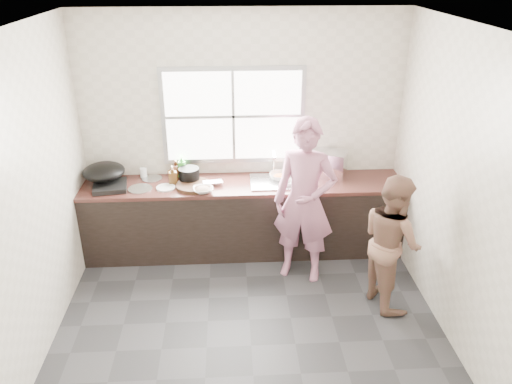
{
  "coord_description": "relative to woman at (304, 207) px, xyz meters",
  "views": [
    {
      "loc": [
        -0.15,
        -3.8,
        3.17
      ],
      "look_at": [
        0.1,
        0.65,
        1.05
      ],
      "focal_mm": 35.0,
      "sensor_mm": 36.0,
      "label": 1
    }
  ],
  "objects": [
    {
      "name": "floor",
      "position": [
        -0.6,
        -0.74,
        -0.83
      ],
      "size": [
        3.6,
        3.2,
        0.01
      ],
      "primitive_type": "cube",
      "color": "#2B2B2E",
      "rests_on": "ground"
    },
    {
      "name": "ceiling",
      "position": [
        -0.6,
        -0.74,
        1.88
      ],
      "size": [
        3.6,
        3.2,
        0.01
      ],
      "primitive_type": "cube",
      "color": "silver",
      "rests_on": "wall_back"
    },
    {
      "name": "wall_back",
      "position": [
        -0.6,
        0.87,
        0.52
      ],
      "size": [
        3.6,
        0.01,
        2.7
      ],
      "primitive_type": "cube",
      "color": "beige",
      "rests_on": "ground"
    },
    {
      "name": "wall_left",
      "position": [
        -2.41,
        -0.74,
        0.52
      ],
      "size": [
        0.01,
        3.2,
        2.7
      ],
      "primitive_type": "cube",
      "color": "silver",
      "rests_on": "ground"
    },
    {
      "name": "wall_right",
      "position": [
        1.2,
        -0.74,
        0.52
      ],
      "size": [
        0.01,
        3.2,
        2.7
      ],
      "primitive_type": "cube",
      "color": "beige",
      "rests_on": "ground"
    },
    {
      "name": "wall_front",
      "position": [
        -0.6,
        -2.34,
        0.52
      ],
      "size": [
        3.6,
        0.01,
        2.7
      ],
      "primitive_type": "cube",
      "color": "beige",
      "rests_on": "ground"
    },
    {
      "name": "cabinet",
      "position": [
        -0.6,
        0.55,
        -0.42
      ],
      "size": [
        3.6,
        0.62,
        0.82
      ],
      "primitive_type": "cube",
      "color": "black",
      "rests_on": "floor"
    },
    {
      "name": "countertop",
      "position": [
        -0.6,
        0.55,
        0.01
      ],
      "size": [
        3.6,
        0.64,
        0.04
      ],
      "primitive_type": "cube",
      "color": "#3B1D18",
      "rests_on": "cabinet"
    },
    {
      "name": "sink",
      "position": [
        -0.25,
        0.55,
        0.04
      ],
      "size": [
        0.55,
        0.45,
        0.02
      ],
      "primitive_type": "cube",
      "color": "silver",
      "rests_on": "countertop"
    },
    {
      "name": "faucet",
      "position": [
        -0.25,
        0.75,
        0.18
      ],
      "size": [
        0.02,
        0.02,
        0.3
      ],
      "primitive_type": "cylinder",
      "color": "silver",
      "rests_on": "countertop"
    },
    {
      "name": "window_frame",
      "position": [
        -0.7,
        0.85,
        0.72
      ],
      "size": [
        1.6,
        0.05,
        1.1
      ],
      "primitive_type": "cube",
      "color": "#9EA0A5",
      "rests_on": "wall_back"
    },
    {
      "name": "window_glazing",
      "position": [
        -0.7,
        0.83,
        0.72
      ],
      "size": [
        1.5,
        0.01,
        1.0
      ],
      "primitive_type": "cube",
      "color": "white",
      "rests_on": "window_frame"
    },
    {
      "name": "woman",
      "position": [
        0.0,
        0.0,
        0.0
      ],
      "size": [
        0.7,
        0.58,
        1.65
      ],
      "primitive_type": "imported",
      "rotation": [
        0.0,
        0.0,
        -0.35
      ],
      "color": "#B16A86",
      "rests_on": "floor"
    },
    {
      "name": "person_side",
      "position": [
        0.78,
        -0.49,
        -0.14
      ],
      "size": [
        0.66,
        0.77,
        1.37
      ],
      "primitive_type": "imported",
      "rotation": [
        0.0,
        0.0,
        1.8
      ],
      "color": "brown",
      "rests_on": "floor"
    },
    {
      "name": "cutting_board",
      "position": [
        -1.16,
        0.47,
        0.05
      ],
      "size": [
        0.42,
        0.42,
        0.04
      ],
      "primitive_type": "cylinder",
      "rotation": [
        0.0,
        0.0,
        0.07
      ],
      "color": "#321F13",
      "rests_on": "countertop"
    },
    {
      "name": "cleaver",
      "position": [
        -0.95,
        0.51,
        0.08
      ],
      "size": [
        0.23,
        0.15,
        0.01
      ],
      "primitive_type": "cube",
      "rotation": [
        0.0,
        0.0,
        0.19
      ],
      "color": "silver",
      "rests_on": "cutting_board"
    },
    {
      "name": "bowl_mince",
      "position": [
        -1.05,
        0.34,
        0.06
      ],
      "size": [
        0.26,
        0.26,
        0.05
      ],
      "primitive_type": "imported",
      "rotation": [
        0.0,
        0.0,
        0.21
      ],
      "color": "white",
      "rests_on": "countertop"
    },
    {
      "name": "bowl_crabs",
      "position": [
        -0.19,
        0.63,
        0.06
      ],
      "size": [
        0.23,
        0.23,
        0.06
      ],
      "primitive_type": "imported",
      "rotation": [
        0.0,
        0.0,
        0.23
      ],
      "color": "silver",
      "rests_on": "countertop"
    },
    {
      "name": "bowl_held",
      "position": [
        -0.12,
        0.47,
        0.07
      ],
      "size": [
        0.27,
        0.27,
        0.07
      ],
      "primitive_type": "imported",
      "rotation": [
        0.0,
        0.0,
        0.43
      ],
      "color": "silver",
      "rests_on": "countertop"
    },
    {
      "name": "black_pot",
      "position": [
        -1.22,
        0.62,
        0.12
      ],
      "size": [
        0.3,
        0.3,
        0.17
      ],
      "primitive_type": "cylinder",
      "rotation": [
        0.0,
        0.0,
        0.36
      ],
      "color": "black",
      "rests_on": "countertop"
    },
    {
      "name": "plate_food",
      "position": [
        -1.47,
        0.46,
        0.04
      ],
      "size": [
        0.26,
        0.26,
        0.02
      ],
      "primitive_type": "cylinder",
      "rotation": [
        0.0,
        0.0,
        0.32
      ],
      "color": "silver",
      "rests_on": "countertop"
    },
    {
      "name": "bottle_green",
      "position": [
        -1.3,
        0.75,
        0.17
      ],
      "size": [
        0.13,
        0.13,
        0.27
      ],
      "primitive_type": "imported",
      "rotation": [
        0.0,
        0.0,
        0.25
      ],
      "color": "green",
      "rests_on": "countertop"
    },
    {
      "name": "bottle_brown_tall",
      "position": [
        -1.4,
        0.59,
        0.13
      ],
      "size": [
        0.1,
        0.11,
        0.19
      ],
      "primitive_type": "imported",
      "rotation": [
        0.0,
        0.0,
        0.21
      ],
      "color": "#503214",
      "rests_on": "countertop"
    },
    {
      "name": "bottle_brown_short",
      "position": [
        -1.37,
        0.78,
        0.12
      ],
      "size": [
        0.18,
        0.18,
        0.18
      ],
      "primitive_type": "imported",
      "rotation": [
        0.0,
        0.0,
        0.35
      ],
      "color": "#3D1B0F",
      "rests_on": "countertop"
    },
    {
      "name": "glass_jar",
      "position": [
        -1.75,
        0.78,
        0.09
      ],
      "size": [
        0.09,
        0.09,
        0.11
      ],
      "primitive_type": "cylinder",
      "rotation": [
        0.0,
        0.0,
        0.12
      ],
      "color": "silver",
      "rests_on": "countertop"
    },
    {
      "name": "burner",
      "position": [
        -2.07,
        0.49,
        0.06
      ],
      "size": [
        0.4,
        0.4,
        0.05
      ],
      "primitive_type": "cube",
      "rotation": [
        0.0,
        0.0,
        0.16
      ],
      "color": "black",
      "rests_on": "countertop"
    },
    {
      "name": "wok",
      "position": [
        -2.15,
        0.62,
        0.18
      ],
      "size": [
        0.57,
        0.57,
        0.17
      ],
      "primitive_type": "ellipsoid",
      "rotation": [
        0.0,
        0.0,
        -0.27
      ],
      "color": "black",
      "rests_on": "burner"
    },
    {
      "name": "dish_rack",
      "position": [
        0.37,
        0.71,
        0.19
      ],
      "size": [
        0.48,
        0.42,
        0.3
      ],
      "primitive_type": "cube",
      "rotation": [
        0.0,
        0.0,
        -0.4
      ],
      "color": "silver",
      "rests_on": "countertop"
    },
    {
      "name": "pot_lid_left",
      "position": [
        -1.74,
        0.45,
        0.04
      ],
      "size": [
        0.32,
        0.32,
        0.01
      ],
      "primitive_type": "cylinder",
      "rotation": [
        0.0,
        0.0,
        -0.23
      ],
      "color": "silver",
      "rests_on": "countertop"
    },
    {
      "name": "pot_lid_right",
      "position": [
        -1.65,
        0.72,
        0.04
      ],
      "size": [
        0.28,
        0.28,
        0.01
      ],
      "primitive_type": "cylinder",
      "rotation": [
        0.0,
        0.0,
        -0.24
      ],
      "color": "#A8AAAF",
      "rests_on": "countertop"
    }
  ]
}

